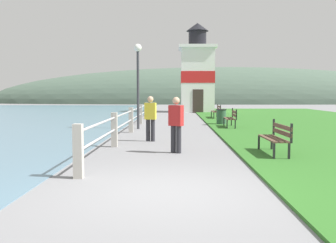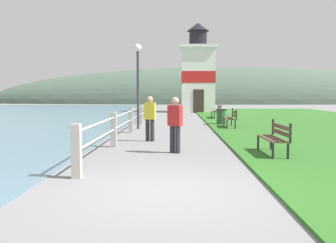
# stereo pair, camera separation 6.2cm
# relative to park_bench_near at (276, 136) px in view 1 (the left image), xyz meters

# --- Properties ---
(ground_plane) EXTENTS (160.00, 160.00, 0.00)m
(ground_plane) POSITION_rel_park_bench_near_xyz_m (-2.86, -3.75, -0.54)
(ground_plane) COLOR slate
(grass_verge) EXTENTS (12.00, 39.90, 0.06)m
(grass_verge) POSITION_rel_park_bench_near_xyz_m (4.99, 9.55, -0.51)
(grass_verge) COLOR #2D6623
(grass_verge) RESTS_ON ground_plane
(seawall_railing) EXTENTS (0.18, 21.79, 1.08)m
(seawall_railing) POSITION_rel_park_bench_near_xyz_m (-4.62, 8.06, 0.09)
(seawall_railing) COLOR #A8A399
(seawall_railing) RESTS_ON ground_plane
(park_bench_near) EXTENTS (0.49, 1.66, 0.94)m
(park_bench_near) POSITION_rel_park_bench_near_xyz_m (0.00, 0.00, 0.00)
(park_bench_near) COLOR brown
(park_bench_near) RESTS_ON ground_plane
(park_bench_midway) EXTENTS (0.54, 1.70, 0.94)m
(park_bench_midway) POSITION_rel_park_bench_near_xyz_m (-0.04, 7.93, 0.00)
(park_bench_midway) COLOR brown
(park_bench_midway) RESTS_ON ground_plane
(park_bench_far) EXTENTS (0.49, 1.97, 0.94)m
(park_bench_far) POSITION_rel_park_bench_near_xyz_m (0.00, 14.72, 0.00)
(park_bench_far) COLOR brown
(park_bench_far) RESTS_ON ground_plane
(lighthouse) EXTENTS (3.26, 3.26, 7.82)m
(lighthouse) POSITION_rel_park_bench_near_xyz_m (-0.82, 23.30, 2.80)
(lighthouse) COLOR white
(lighthouse) RESTS_ON ground_plane
(person_strolling) EXTENTS (0.44, 0.37, 1.58)m
(person_strolling) POSITION_rel_park_bench_near_xyz_m (-2.69, 0.44, 0.32)
(person_strolling) COLOR #28282D
(person_strolling) RESTS_ON ground_plane
(person_by_railing) EXTENTS (0.42, 0.28, 1.58)m
(person_by_railing) POSITION_rel_park_bench_near_xyz_m (-3.58, 2.99, 0.32)
(person_by_railing) COLOR #28282D
(person_by_railing) RESTS_ON ground_plane
(trash_bin) EXTENTS (0.54, 0.54, 0.84)m
(trash_bin) POSITION_rel_park_bench_near_xyz_m (-0.30, 9.71, -0.11)
(trash_bin) COLOR #2D5138
(trash_bin) RESTS_ON ground_plane
(lamp_post) EXTENTS (0.36, 0.36, 3.96)m
(lamp_post) POSITION_rel_park_bench_near_xyz_m (-4.47, 7.48, 2.20)
(lamp_post) COLOR #333338
(lamp_post) RESTS_ON ground_plane
(distant_hillside) EXTENTS (80.00, 16.00, 12.00)m
(distant_hillside) POSITION_rel_park_bench_near_xyz_m (5.14, 52.86, -0.54)
(distant_hillside) COLOR #475B4C
(distant_hillside) RESTS_ON ground_plane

